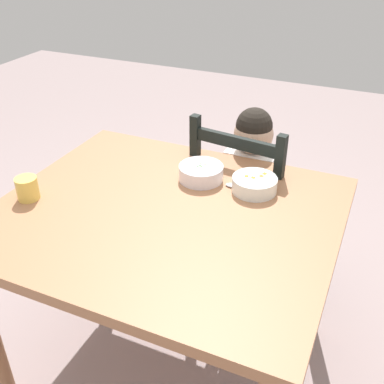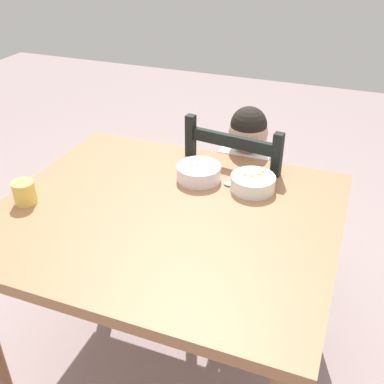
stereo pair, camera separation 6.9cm
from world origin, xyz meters
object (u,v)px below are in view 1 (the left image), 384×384
dining_chair (245,213)px  spoon (236,186)px  dining_table (167,236)px  drinking_cup (27,188)px  child_figure (248,181)px  bowl_of_carrots (254,184)px  bowl_of_peas (201,172)px

dining_chair → spoon: bearing=-81.4°
dining_table → drinking_cup: drinking_cup is taller
dining_table → spoon: bearing=55.2°
child_figure → spoon: 0.33m
child_figure → bowl_of_carrots: size_ratio=5.82×
dining_table → drinking_cup: size_ratio=13.94×
dining_chair → spoon: (0.05, -0.30, 0.32)m
dining_table → spoon: spoon is taller
drinking_cup → bowl_of_carrots: bearing=27.6°
bowl_of_peas → spoon: (0.15, -0.00, -0.03)m
dining_table → dining_chair: size_ratio=1.23×
child_figure → dining_table: bearing=-103.9°
bowl_of_carrots → spoon: (-0.07, -0.00, -0.03)m
dining_chair → bowl_of_carrots: dining_chair is taller
dining_table → spoon: (0.17, 0.25, 0.12)m
bowl_of_carrots → spoon: bearing=-177.2°
bowl_of_peas → drinking_cup: drinking_cup is taller
dining_table → bowl_of_peas: bearing=83.9°
bowl_of_carrots → spoon: size_ratio=1.22×
dining_table → drinking_cup: 0.53m
child_figure → bowl_of_carrots: 0.35m
spoon → drinking_cup: (-0.66, -0.38, 0.04)m
bowl_of_carrots → spoon: 0.07m
bowl_of_carrots → drinking_cup: 0.82m
child_figure → bowl_of_peas: 0.35m
bowl_of_carrots → drinking_cup: (-0.73, -0.38, 0.01)m
child_figure → dining_chair: bearing=132.7°
dining_chair → spoon: 0.44m
bowl_of_peas → child_figure: bearing=69.8°
bowl_of_peas → bowl_of_carrots: (0.21, 0.00, -0.00)m
bowl_of_peas → spoon: size_ratio=1.25×
dining_table → bowl_of_carrots: 0.38m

